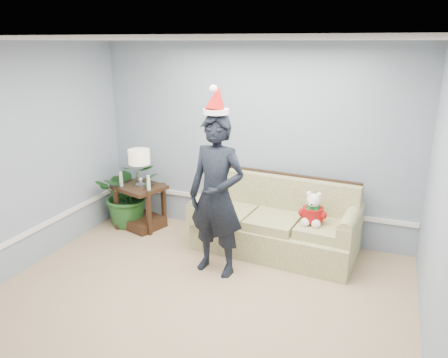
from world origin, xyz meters
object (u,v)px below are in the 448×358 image
at_px(sofa, 276,225).
at_px(side_table, 141,211).
at_px(houseplant, 129,193).
at_px(teddy_bear, 313,212).
at_px(man, 217,196).
at_px(table_lamp, 139,158).

bearing_deg(sofa, side_table, -175.13).
bearing_deg(houseplant, teddy_bear, -3.49).
relative_size(man, teddy_bear, 4.56).
distance_m(man, teddy_bear, 1.25).
xyz_separation_m(table_lamp, teddy_bear, (2.55, -0.15, -0.41)).
xyz_separation_m(sofa, teddy_bear, (0.50, -0.15, 0.32)).
height_order(sofa, houseplant, houseplant).
height_order(houseplant, teddy_bear, houseplant).
bearing_deg(table_lamp, houseplant, 174.34).
distance_m(houseplant, man, 2.01).
relative_size(table_lamp, teddy_bear, 1.29).
xyz_separation_m(side_table, man, (1.57, -0.81, 0.71)).
height_order(sofa, side_table, sofa).
height_order(side_table, man, man).
distance_m(sofa, man, 1.15).
bearing_deg(teddy_bear, sofa, 163.19).
xyz_separation_m(sofa, houseplant, (-2.29, 0.02, 0.16)).
relative_size(houseplant, teddy_bear, 2.39).
bearing_deg(side_table, sofa, -0.03).
bearing_deg(man, sofa, 65.36).
height_order(houseplant, man, man).
bearing_deg(man, side_table, 160.44).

